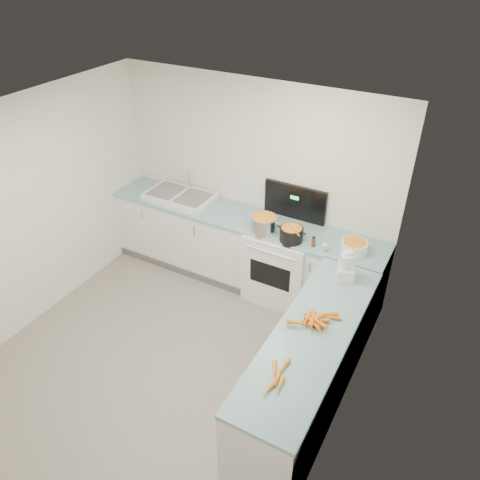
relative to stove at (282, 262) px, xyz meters
The scene contains 19 objects.
floor 1.84m from the stove, 108.07° to the right, with size 3.50×4.00×0.00m, color gray, non-canonical shape.
ceiling 2.69m from the stove, 108.07° to the right, with size 3.50×4.00×0.00m, color silver, non-canonical shape.
wall_back 1.00m from the stove, 150.23° to the left, with size 3.50×2.50×0.00m, color silver, non-canonical shape.
wall_left 2.96m from the stove, 143.77° to the right, with size 4.00×2.50×0.00m, color silver, non-canonical shape.
wall_right 2.21m from the stove, 54.55° to the right, with size 4.00×2.50×0.00m, color silver, non-canonical shape.
counter_back 0.55m from the stove, behind, with size 3.50×0.62×0.94m.
counter_right 1.65m from the stove, 56.99° to the right, with size 0.62×2.20×0.94m.
stove is the anchor object (origin of this frame).
sink 1.54m from the stove, behind, with size 0.86×0.52×0.31m.
steel_pot 0.60m from the stove, 136.93° to the right, with size 0.30×0.30×0.22m, color silver.
black_pot 0.59m from the stove, 46.80° to the right, with size 0.26×0.26×0.18m, color black.
wooden_spoon 0.68m from the stove, 46.80° to the right, with size 0.02×0.02×0.38m, color #AD7A47.
mixing_bowl 0.99m from the stove, ahead, with size 0.28×0.28×0.13m, color white.
extract_bottle 0.69m from the stove, 21.58° to the right, with size 0.04×0.04×0.11m, color #593319.
spice_jar 0.78m from the stove, 20.29° to the right, with size 0.05×0.05×0.08m, color #E5B266.
food_processor 1.21m from the stove, 30.91° to the right, with size 0.21×0.23×0.32m.
carrot_pile 1.62m from the stove, 55.69° to the right, with size 0.41×0.37×0.08m.
peeled_carrots 2.20m from the stove, 66.98° to the right, with size 0.19×0.42×0.04m.
peelings 1.78m from the stove, behind, with size 0.18×0.23×0.01m.
Camera 1 is at (2.29, -2.51, 3.79)m, focal length 35.00 mm.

